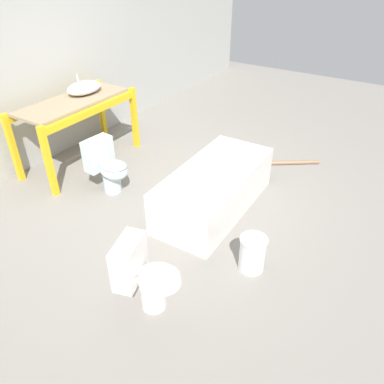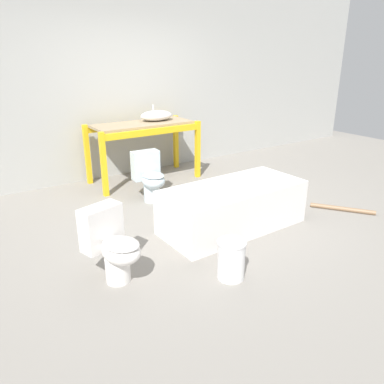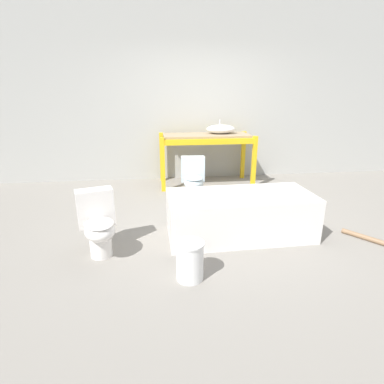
# 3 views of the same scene
# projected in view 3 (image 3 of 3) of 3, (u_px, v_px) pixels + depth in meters

# --- Properties ---
(ground_plane) EXTENTS (12.00, 12.00, 0.00)m
(ground_plane) POSITION_uv_depth(u_px,v_px,m) (223.00, 217.00, 4.04)
(ground_plane) COLOR gray
(warehouse_wall_rear) EXTENTS (10.80, 0.08, 3.20)m
(warehouse_wall_rear) POSITION_uv_depth(u_px,v_px,m) (201.00, 93.00, 5.52)
(warehouse_wall_rear) COLOR #ADADA8
(warehouse_wall_rear) RESTS_ON ground_plane
(shelving_rack) EXTENTS (1.64, 0.73, 0.91)m
(shelving_rack) POSITION_uv_depth(u_px,v_px,m) (206.00, 143.00, 5.29)
(shelving_rack) COLOR yellow
(shelving_rack) RESTS_ON ground_plane
(sink_basin) EXTENTS (0.52, 0.35, 0.24)m
(sink_basin) POSITION_uv_depth(u_px,v_px,m) (221.00, 129.00, 5.30)
(sink_basin) COLOR white
(sink_basin) RESTS_ON shelving_rack
(bathtub_main) EXTENTS (1.66, 0.77, 0.51)m
(bathtub_main) POSITION_uv_depth(u_px,v_px,m) (240.00, 212.00, 3.44)
(bathtub_main) COLOR white
(bathtub_main) RESTS_ON ground_plane
(toilet_near) EXTENTS (0.47, 0.60, 0.66)m
(toilet_near) POSITION_uv_depth(u_px,v_px,m) (98.00, 223.00, 3.02)
(toilet_near) COLOR white
(toilet_near) RESTS_ON ground_plane
(toilet_far) EXTENTS (0.38, 0.55, 0.66)m
(toilet_far) POSITION_uv_depth(u_px,v_px,m) (193.00, 179.00, 4.60)
(toilet_far) COLOR silver
(toilet_far) RESTS_ON ground_plane
(bucket_white) EXTENTS (0.26, 0.26, 0.36)m
(bucket_white) POSITION_uv_depth(u_px,v_px,m) (190.00, 260.00, 2.64)
(bucket_white) COLOR white
(bucket_white) RESTS_ON ground_plane
(loose_pipe) EXTENTS (0.50, 0.67, 0.06)m
(loose_pipe) POSITION_uv_depth(u_px,v_px,m) (378.00, 242.00, 3.31)
(loose_pipe) COLOR #8C6B4C
(loose_pipe) RESTS_ON ground_plane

